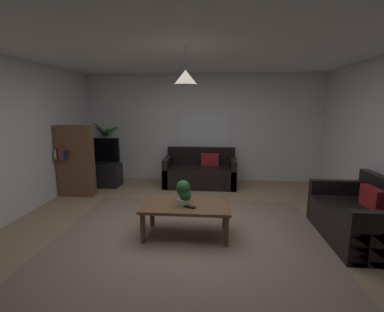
{
  "coord_description": "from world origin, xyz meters",
  "views": [
    {
      "loc": [
        0.35,
        -3.62,
        1.77
      ],
      "look_at": [
        0.0,
        0.3,
        1.05
      ],
      "focal_mm": 25.7,
      "sensor_mm": 36.0,
      "label": 1
    }
  ],
  "objects_px": {
    "book_on_table_1": "(183,201)",
    "tv_stand": "(100,175)",
    "potted_plant_on_table": "(184,192)",
    "pendant_lamp": "(185,77)",
    "couch_under_window": "(200,173)",
    "potted_palm_corner": "(107,152)",
    "couch_right_side": "(361,220)",
    "coffee_table": "(186,209)",
    "remote_on_table_0": "(190,207)",
    "tv": "(98,151)",
    "book_on_table_0": "(183,203)",
    "bookshelf_corner": "(75,161)"
  },
  "relations": [
    {
      "from": "remote_on_table_0",
      "to": "tv_stand",
      "type": "xyz_separation_m",
      "value": [
        -2.24,
        2.33,
        -0.21
      ]
    },
    {
      "from": "coffee_table",
      "to": "couch_under_window",
      "type": "bearing_deg",
      "value": 88.83
    },
    {
      "from": "couch_under_window",
      "to": "tv",
      "type": "bearing_deg",
      "value": -172.81
    },
    {
      "from": "book_on_table_0",
      "to": "tv",
      "type": "height_order",
      "value": "tv"
    },
    {
      "from": "couch_right_side",
      "to": "potted_plant_on_table",
      "type": "height_order",
      "value": "couch_right_side"
    },
    {
      "from": "book_on_table_1",
      "to": "remote_on_table_0",
      "type": "relative_size",
      "value": 0.78
    },
    {
      "from": "tv",
      "to": "pendant_lamp",
      "type": "xyz_separation_m",
      "value": [
        2.18,
        -2.2,
        1.32
      ]
    },
    {
      "from": "coffee_table",
      "to": "book_on_table_1",
      "type": "relative_size",
      "value": 9.55
    },
    {
      "from": "potted_plant_on_table",
      "to": "pendant_lamp",
      "type": "height_order",
      "value": "pendant_lamp"
    },
    {
      "from": "couch_under_window",
      "to": "potted_palm_corner",
      "type": "height_order",
      "value": "potted_palm_corner"
    },
    {
      "from": "bookshelf_corner",
      "to": "book_on_table_1",
      "type": "bearing_deg",
      "value": -32.69
    },
    {
      "from": "remote_on_table_0",
      "to": "book_on_table_0",
      "type": "bearing_deg",
      "value": -120.49
    },
    {
      "from": "remote_on_table_0",
      "to": "bookshelf_corner",
      "type": "distance_m",
      "value": 2.94
    },
    {
      "from": "book_on_table_0",
      "to": "tv_stand",
      "type": "xyz_separation_m",
      "value": [
        -2.14,
        2.19,
        -0.21
      ]
    },
    {
      "from": "remote_on_table_0",
      "to": "coffee_table",
      "type": "bearing_deg",
      "value": -125.9
    },
    {
      "from": "couch_right_side",
      "to": "potted_palm_corner",
      "type": "xyz_separation_m",
      "value": [
        -4.54,
        2.63,
        0.4
      ]
    },
    {
      "from": "book_on_table_1",
      "to": "potted_palm_corner",
      "type": "relative_size",
      "value": 0.08
    },
    {
      "from": "tv_stand",
      "to": "pendant_lamp",
      "type": "xyz_separation_m",
      "value": [
        2.18,
        -2.22,
        1.87
      ]
    },
    {
      "from": "coffee_table",
      "to": "book_on_table_1",
      "type": "xyz_separation_m",
      "value": [
        -0.04,
        0.04,
        0.1
      ]
    },
    {
      "from": "couch_right_side",
      "to": "book_on_table_0",
      "type": "xyz_separation_m",
      "value": [
        -2.37,
        -0.06,
        0.18
      ]
    },
    {
      "from": "potted_plant_on_table",
      "to": "book_on_table_0",
      "type": "bearing_deg",
      "value": 106.92
    },
    {
      "from": "coffee_table",
      "to": "bookshelf_corner",
      "type": "relative_size",
      "value": 0.85
    },
    {
      "from": "book_on_table_0",
      "to": "pendant_lamp",
      "type": "xyz_separation_m",
      "value": [
        0.04,
        -0.04,
        1.67
      ]
    },
    {
      "from": "tv",
      "to": "pendant_lamp",
      "type": "bearing_deg",
      "value": -45.31
    },
    {
      "from": "book_on_table_0",
      "to": "remote_on_table_0",
      "type": "relative_size",
      "value": 0.83
    },
    {
      "from": "couch_under_window",
      "to": "remote_on_table_0",
      "type": "height_order",
      "value": "couch_under_window"
    },
    {
      "from": "tv_stand",
      "to": "coffee_table",
      "type": "bearing_deg",
      "value": -45.59
    },
    {
      "from": "remote_on_table_0",
      "to": "tv",
      "type": "xyz_separation_m",
      "value": [
        -2.24,
        2.31,
        0.34
      ]
    },
    {
      "from": "couch_right_side",
      "to": "book_on_table_1",
      "type": "bearing_deg",
      "value": -88.64
    },
    {
      "from": "book_on_table_1",
      "to": "tv",
      "type": "xyz_separation_m",
      "value": [
        -2.14,
        2.16,
        0.32
      ]
    },
    {
      "from": "couch_under_window",
      "to": "book_on_table_1",
      "type": "xyz_separation_m",
      "value": [
        -0.09,
        -2.44,
        0.2
      ]
    },
    {
      "from": "coffee_table",
      "to": "pendant_lamp",
      "type": "xyz_separation_m",
      "value": [
        -0.0,
        -0.0,
        1.74
      ]
    },
    {
      "from": "book_on_table_0",
      "to": "potted_plant_on_table",
      "type": "bearing_deg",
      "value": -73.08
    },
    {
      "from": "book_on_table_1",
      "to": "bookshelf_corner",
      "type": "relative_size",
      "value": 0.09
    },
    {
      "from": "couch_right_side",
      "to": "coffee_table",
      "type": "height_order",
      "value": "couch_right_side"
    },
    {
      "from": "couch_right_side",
      "to": "tv",
      "type": "distance_m",
      "value": 5.01
    },
    {
      "from": "tv",
      "to": "tv_stand",
      "type": "bearing_deg",
      "value": 90.0
    },
    {
      "from": "couch_under_window",
      "to": "remote_on_table_0",
      "type": "relative_size",
      "value": 9.82
    },
    {
      "from": "couch_right_side",
      "to": "tv",
      "type": "height_order",
      "value": "tv"
    },
    {
      "from": "couch_right_side",
      "to": "potted_plant_on_table",
      "type": "xyz_separation_m",
      "value": [
        -2.36,
        -0.1,
        0.35
      ]
    },
    {
      "from": "book_on_table_1",
      "to": "tv_stand",
      "type": "bearing_deg",
      "value": 134.39
    },
    {
      "from": "coffee_table",
      "to": "potted_palm_corner",
      "type": "relative_size",
      "value": 0.8
    },
    {
      "from": "couch_right_side",
      "to": "book_on_table_1",
      "type": "height_order",
      "value": "couch_right_side"
    },
    {
      "from": "potted_plant_on_table",
      "to": "bookshelf_corner",
      "type": "relative_size",
      "value": 0.25
    },
    {
      "from": "book_on_table_1",
      "to": "tv",
      "type": "bearing_deg",
      "value": 134.68
    },
    {
      "from": "couch_under_window",
      "to": "book_on_table_1",
      "type": "relative_size",
      "value": 12.56
    },
    {
      "from": "tv_stand",
      "to": "tv",
      "type": "relative_size",
      "value": 0.95
    },
    {
      "from": "book_on_table_0",
      "to": "tv_stand",
      "type": "relative_size",
      "value": 0.15
    },
    {
      "from": "couch_under_window",
      "to": "book_on_table_0",
      "type": "height_order",
      "value": "couch_under_window"
    },
    {
      "from": "tv_stand",
      "to": "tv",
      "type": "height_order",
      "value": "tv"
    }
  ]
}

